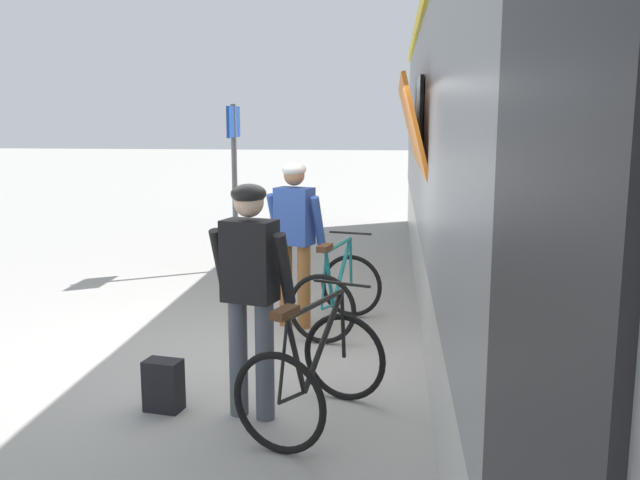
% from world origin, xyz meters
% --- Properties ---
extents(ground_plane, '(80.00, 80.00, 0.00)m').
position_xyz_m(ground_plane, '(0.00, 0.00, 0.00)').
color(ground_plane, '#A09E99').
extents(train_car, '(3.25, 16.13, 3.88)m').
position_xyz_m(train_car, '(2.87, 0.73, 1.97)').
color(train_car, slate).
rests_on(train_car, ground).
extents(cyclist_near_in_blue, '(0.66, 0.45, 1.76)m').
position_xyz_m(cyclist_near_in_blue, '(0.05, 0.94, 1.05)').
color(cyclist_near_in_blue, '#935B2D').
rests_on(cyclist_near_in_blue, ground).
extents(cyclist_far_in_dark, '(0.66, 0.41, 1.76)m').
position_xyz_m(cyclist_far_in_dark, '(0.05, -1.38, 1.05)').
color(cyclist_far_in_dark, '#4C515B').
rests_on(cyclist_far_in_dark, ground).
extents(bicycle_near_teal, '(0.93, 1.20, 0.99)m').
position_xyz_m(bicycle_near_teal, '(0.51, 0.87, 0.40)').
color(bicycle_near_teal, black).
rests_on(bicycle_near_teal, ground).
extents(bicycle_far_black, '(1.05, 1.25, 0.99)m').
position_xyz_m(bicycle_far_black, '(0.52, -1.48, 0.40)').
color(bicycle_far_black, black).
rests_on(bicycle_far_black, ground).
extents(backpack_on_platform, '(0.31, 0.23, 0.40)m').
position_xyz_m(backpack_on_platform, '(-0.65, -1.34, 0.20)').
color(backpack_on_platform, black).
rests_on(backpack_on_platform, ground).
extents(platform_sign_post, '(0.08, 0.70, 2.40)m').
position_xyz_m(platform_sign_post, '(-1.21, 3.68, 1.62)').
color(platform_sign_post, '#595B60').
rests_on(platform_sign_post, ground).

